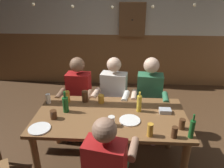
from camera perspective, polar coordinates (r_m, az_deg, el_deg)
name	(u,v)px	position (r m, az deg, el deg)	size (l,w,h in m)	color
ground_plane	(111,155)	(3.12, -0.15, -18.67)	(7.59, 7.59, 0.00)	#4C331E
back_wall_upper	(119,8)	(4.84, 1.78, 19.76)	(6.33, 0.12, 1.12)	beige
back_wall_wainscot	(118,59)	(5.07, 1.61, 6.62)	(6.33, 0.12, 1.19)	brown
dining_table	(111,122)	(2.60, -0.36, -10.21)	(1.79, 0.91, 0.76)	brown
person_0	(78,94)	(3.25, -9.18, -2.64)	(0.51, 0.52, 1.23)	#AD1919
person_1	(113,95)	(3.18, 0.22, -2.87)	(0.56, 0.56, 1.23)	silver
person_2	(149,95)	(3.20, 10.01, -2.82)	(0.54, 0.55, 1.24)	#33724C
person_3	(108,164)	(2.08, -1.17, -20.70)	(0.54, 0.57, 1.20)	#AD1919
condiment_caddy	(165,111)	(2.65, 14.10, -7.04)	(0.14, 0.10, 0.05)	#B2B7BC
plate_0	(39,129)	(2.44, -18.94, -11.27)	(0.24, 0.24, 0.01)	white
plate_1	(130,120)	(2.45, 4.80, -9.72)	(0.24, 0.24, 0.01)	white
bottle_0	(139,103)	(2.59, 7.33, -5.19)	(0.06, 0.06, 0.26)	gold
bottle_1	(66,104)	(2.62, -12.40, -5.32)	(0.07, 0.07, 0.27)	#195923
bottle_2	(192,129)	(2.29, 20.69, -11.18)	(0.05, 0.05, 0.27)	#195923
pint_glass_0	(182,124)	(2.41, 18.31, -10.19)	(0.07, 0.07, 0.12)	#4C2D19
pint_glass_1	(111,121)	(2.34, -0.17, -9.96)	(0.07, 0.07, 0.11)	white
pint_glass_2	(101,99)	(2.78, -2.94, -4.04)	(0.08, 0.08, 0.11)	gold
pint_glass_3	(48,99)	(2.89, -16.78, -3.79)	(0.06, 0.06, 0.13)	white
pint_glass_4	(174,132)	(2.26, 16.46, -12.35)	(0.06, 0.06, 0.12)	#4C2D19
pint_glass_5	(85,96)	(2.82, -7.26, -3.32)	(0.08, 0.08, 0.15)	#4C2D19
pint_glass_6	(150,130)	(2.22, 10.23, -12.06)	(0.06, 0.06, 0.14)	gold
pint_glass_7	(67,97)	(2.86, -12.04, -3.35)	(0.08, 0.08, 0.15)	gold
pint_glass_8	(54,115)	(2.55, -15.46, -7.94)	(0.08, 0.08, 0.10)	#4C2D19
wall_dart_cabinet	(132,19)	(4.74, 5.46, 16.90)	(0.56, 0.15, 0.70)	brown
string_lights	(112,1)	(2.48, 0.08, 21.51)	(4.47, 0.04, 0.21)	#F9EAB2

